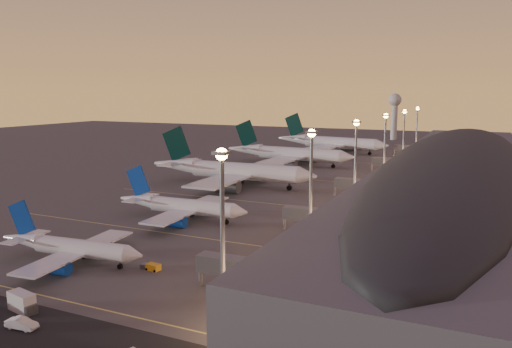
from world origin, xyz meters
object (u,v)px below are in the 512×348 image
object	(u,v)px
radar_tower	(395,109)
service_van_e	(22,323)
airliner_wide_near	(231,171)
baggage_tug_a	(151,267)
airliner_narrow_north	(181,206)
catering_truck_a	(23,303)
airliner_narrow_south	(70,247)
airliner_wide_mid	(288,154)
baggage_tug_b	(232,276)
airliner_wide_far	(330,142)

from	to	relation	value
radar_tower	service_van_e	xyz separation A→B (m)	(1.05, -314.88, -21.07)
airliner_wide_near	baggage_tug_a	size ratio (longest dim) A/B	15.54
airliner_narrow_north	catering_truck_a	bearing A→B (deg)	-83.07
airliner_narrow_south	airliner_wide_mid	distance (m)	144.61
airliner_narrow_south	baggage_tug_b	bearing A→B (deg)	4.29
airliner_wide_near	service_van_e	world-z (taller)	airliner_wide_near
airliner_wide_near	catering_truck_a	world-z (taller)	airliner_wide_near
radar_tower	service_van_e	world-z (taller)	radar_tower
service_van_e	catering_truck_a	bearing A→B (deg)	41.41
airliner_wide_mid	radar_tower	distance (m)	149.00
radar_tower	catering_truck_a	size ratio (longest dim) A/B	5.79
airliner_wide_mid	baggage_tug_b	world-z (taller)	airliner_wide_mid
baggage_tug_a	baggage_tug_b	world-z (taller)	baggage_tug_a
radar_tower	catering_truck_a	world-z (taller)	radar_tower
airliner_narrow_north	airliner_wide_far	xyz separation A→B (m)	(-6.68, 161.56, 1.95)
airliner_narrow_north	baggage_tug_b	distance (m)	45.82
airliner_narrow_south	airliner_wide_far	xyz separation A→B (m)	(-5.44, 199.75, 2.44)
airliner_narrow_north	radar_tower	bearing A→B (deg)	85.12
airliner_narrow_north	baggage_tug_b	size ratio (longest dim) A/B	9.88
airliner_wide_mid	service_van_e	xyz separation A→B (m)	(24.38, -168.66, -4.44)
airliner_narrow_south	airliner_wide_mid	bearing A→B (deg)	88.20
baggage_tug_a	catering_truck_a	xyz separation A→B (m)	(-6.85, -23.49, 0.84)
baggage_tug_a	airliner_wide_near	bearing A→B (deg)	111.91
radar_tower	baggage_tug_a	world-z (taller)	radar_tower
airliner_wide_near	baggage_tug_b	size ratio (longest dim) A/B	16.65
catering_truck_a	baggage_tug_a	bearing A→B (deg)	84.59
radar_tower	baggage_tug_b	world-z (taller)	radar_tower
airliner_narrow_south	airliner_wide_far	distance (m)	199.84
baggage_tug_a	service_van_e	distance (m)	27.78
service_van_e	airliner_narrow_south	bearing A→B (deg)	25.17
airliner_wide_far	airliner_wide_mid	bearing A→B (deg)	-85.12
airliner_wide_near	airliner_wide_mid	bearing A→B (deg)	88.99
airliner_narrow_north	baggage_tug_b	bearing A→B (deg)	-47.13
catering_truck_a	service_van_e	world-z (taller)	catering_truck_a
airliner_wide_mid	radar_tower	bearing A→B (deg)	83.58
baggage_tug_a	catering_truck_a	size ratio (longest dim) A/B	0.75
airliner_wide_mid	catering_truck_a	world-z (taller)	airliner_wide_mid
airliner_wide_near	airliner_wide_mid	xyz separation A→B (m)	(0.13, 57.32, -0.16)
airliner_narrow_north	service_van_e	size ratio (longest dim) A/B	7.97
airliner_wide_mid	catering_truck_a	size ratio (longest dim) A/B	11.34
radar_tower	service_van_e	distance (m)	315.58
airliner_wide_near	radar_tower	world-z (taller)	radar_tower
baggage_tug_a	baggage_tug_b	distance (m)	16.43
airliner_wide_mid	airliner_wide_far	size ratio (longest dim) A/B	0.95
airliner_wide_far	airliner_wide_near	bearing A→B (deg)	-83.14
airliner_wide_near	radar_tower	size ratio (longest dim) A/B	2.02
airliner_narrow_south	airliner_narrow_north	xyz separation A→B (m)	(1.23, 38.19, 0.50)
airliner_wide_mid	airliner_narrow_south	bearing A→B (deg)	-83.65
catering_truck_a	airliner_wide_near	bearing A→B (deg)	111.35
radar_tower	airliner_wide_far	bearing A→B (deg)	-102.08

